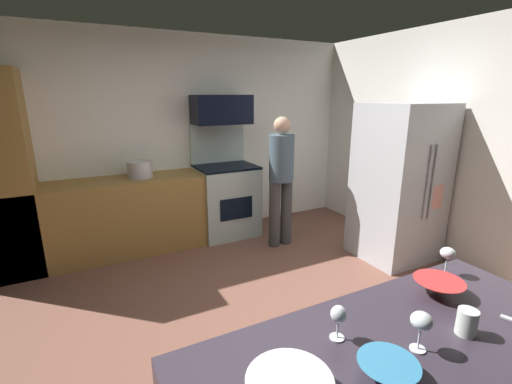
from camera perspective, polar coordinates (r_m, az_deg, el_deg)
The scene contains 15 objects.
ground_plane at distance 3.14m, azimuth 0.29°, elevation -20.68°, with size 5.20×4.80×0.02m, color brown.
wall_back at distance 4.77m, azimuth -12.92°, elevation 8.54°, with size 5.20×0.12×2.60m, color white.
wall_right at distance 4.38m, azimuth 31.51°, elevation 6.07°, with size 0.12×4.80×2.60m, color white.
lower_cabinet_run at distance 4.46m, azimuth -22.32°, elevation -3.93°, with size 2.40×0.60×0.90m, color olive.
oven_range at distance 4.75m, azimuth -4.88°, elevation -0.87°, with size 0.76×0.65×1.48m.
microwave at distance 4.64m, azimuth -5.63°, elevation 13.19°, with size 0.74×0.38×0.37m, color black.
refrigerator at distance 4.29m, azimuth 22.22°, elevation 1.35°, with size 0.82×0.78×1.76m.
person_cook at distance 4.28m, azimuth 4.11°, elevation 2.66°, with size 0.31×0.30×1.60m.
mixing_bowl_large at distance 1.99m, azimuth 27.50°, elevation -13.53°, with size 0.24×0.24×0.07m, color red.
mixing_bowl_small at distance 1.42m, azimuth 20.61°, elevation -25.50°, with size 0.21×0.21×0.06m, color teal.
wine_glass_near at distance 1.53m, azimuth 25.30°, elevation -18.60°, with size 0.08×0.08×0.16m.
wine_glass_far at distance 2.17m, azimuth 28.72°, elevation -8.87°, with size 0.08×0.08×0.16m.
wine_glass_extra at distance 1.50m, azimuth 13.26°, elevation -19.02°, with size 0.06×0.06×0.15m.
mug_coffee at distance 1.74m, azimuth 31.07°, elevation -17.67°, with size 0.08×0.08×0.11m, color silver.
stock_pot at distance 4.36m, azimuth -18.38°, elevation 3.51°, with size 0.29×0.29×0.20m, color #B9B6BB.
Camera 1 is at (-1.17, -2.25, 1.84)m, focal length 24.60 mm.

